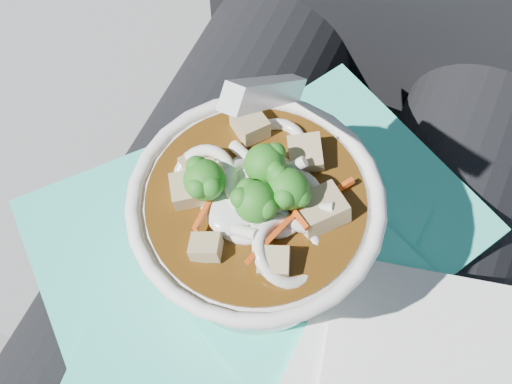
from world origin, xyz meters
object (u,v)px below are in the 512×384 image
at_px(lap, 278,302).
at_px(plastic_bag, 262,257).
at_px(person_body, 325,190).
at_px(udon_bowl, 256,222).
at_px(stone_ledge, 320,276).

relative_size(lap, plastic_bag, 1.41).
bearing_deg(lap, person_body, 90.00).
relative_size(person_body, plastic_bag, 2.93).
height_order(lap, udon_bowl, udon_bowl).
relative_size(lap, person_body, 0.48).
bearing_deg(plastic_bag, person_body, 81.31).
xyz_separation_m(lap, udon_bowl, (-0.02, -0.00, 0.13)).
distance_m(stone_ledge, udon_bowl, 0.46).
xyz_separation_m(stone_ledge, lap, (0.00, -0.15, 0.30)).
bearing_deg(lap, udon_bowl, -167.25).
bearing_deg(udon_bowl, lap, 12.75).
height_order(stone_ledge, udon_bowl, udon_bowl).
relative_size(stone_ledge, udon_bowl, 5.24).
bearing_deg(stone_ledge, plastic_bag, -95.38).
distance_m(lap, plastic_bag, 0.08).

